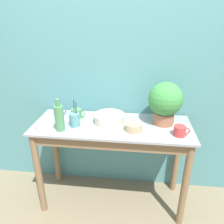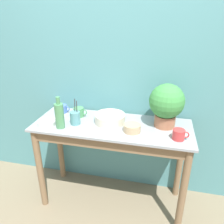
{
  "view_description": "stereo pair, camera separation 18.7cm",
  "coord_description": "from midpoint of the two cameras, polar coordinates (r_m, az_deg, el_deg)",
  "views": [
    {
      "loc": [
        0.2,
        -1.44,
        1.74
      ],
      "look_at": [
        0.0,
        0.26,
        0.98
      ],
      "focal_mm": 35.0,
      "sensor_mm": 36.0,
      "label": 1
    },
    {
      "loc": [
        0.39,
        -1.41,
        1.74
      ],
      "look_at": [
        0.0,
        0.26,
        0.98
      ],
      "focal_mm": 35.0,
      "sensor_mm": 36.0,
      "label": 2
    }
  ],
  "objects": [
    {
      "name": "bowl_wash_large",
      "position": [
        1.94,
        -3.41,
        -1.78
      ],
      "size": [
        0.27,
        0.27,
        0.08
      ],
      "color": "beige",
      "rests_on": "counter_table"
    },
    {
      "name": "potted_plant",
      "position": [
        1.89,
        11.02,
        2.69
      ],
      "size": [
        0.29,
        0.29,
        0.38
      ],
      "color": "#A36647",
      "rests_on": "counter_table"
    },
    {
      "name": "bowl_small_enamel_white",
      "position": [
        1.97,
        -19.7,
        -3.45
      ],
      "size": [
        0.16,
        0.16,
        0.04
      ],
      "color": "silver",
      "rests_on": "counter_table"
    },
    {
      "name": "utensil_cup",
      "position": [
        1.92,
        -12.51,
        -1.99
      ],
      "size": [
        0.09,
        0.09,
        0.23
      ],
      "color": "#569399",
      "rests_on": "counter_table"
    },
    {
      "name": "counter_table",
      "position": [
        2.0,
        -2.79,
        -8.48
      ],
      "size": [
        1.39,
        0.53,
        0.86
      ],
      "color": "#846647",
      "rests_on": "ground_plane"
    },
    {
      "name": "mug_blue",
      "position": [
        2.18,
        -16.13,
        0.23
      ],
      "size": [
        0.12,
        0.09,
        0.08
      ],
      "color": "#4C70B7",
      "rests_on": "counter_table"
    },
    {
      "name": "bottle_tall",
      "position": [
        1.85,
        -16.46,
        -1.47
      ],
      "size": [
        0.07,
        0.07,
        0.28
      ],
      "color": "#4C8C59",
      "rests_on": "counter_table"
    },
    {
      "name": "mug_green",
      "position": [
        2.07,
        -11.81,
        -0.49
      ],
      "size": [
        0.13,
        0.1,
        0.09
      ],
      "color": "#4C935B",
      "rests_on": "counter_table"
    },
    {
      "name": "ground_plane",
      "position": [
        2.26,
        -3.52,
        -26.36
      ],
      "size": [
        12.0,
        12.0,
        0.0
      ],
      "primitive_type": "plane",
      "color": "#7F7056"
    },
    {
      "name": "wall_back",
      "position": [
        2.1,
        -1.55,
        8.97
      ],
      "size": [
        6.0,
        0.05,
        2.4
      ],
      "color": "teal",
      "rests_on": "ground_plane"
    },
    {
      "name": "mug_red",
      "position": [
        1.79,
        14.49,
        -4.89
      ],
      "size": [
        0.13,
        0.09,
        0.08
      ],
      "color": "#C63838",
      "rests_on": "counter_table"
    },
    {
      "name": "bowl_small_tan",
      "position": [
        1.81,
        2.68,
        -3.98
      ],
      "size": [
        0.14,
        0.14,
        0.06
      ],
      "color": "tan",
      "rests_on": "counter_table"
    }
  ]
}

